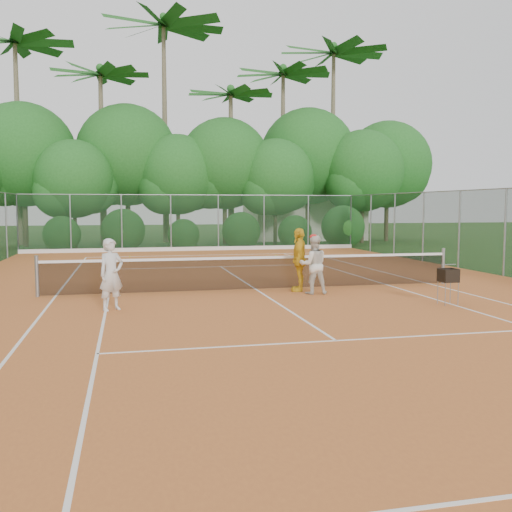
{
  "coord_description": "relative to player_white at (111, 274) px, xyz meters",
  "views": [
    {
      "loc": [
        -3.6,
        -15.82,
        2.41
      ],
      "look_at": [
        -0.28,
        -1.2,
        1.1
      ],
      "focal_mm": 40.0,
      "sensor_mm": 36.0,
      "label": 1
    }
  ],
  "objects": [
    {
      "name": "ground",
      "position": [
        3.97,
        2.42,
        -0.85
      ],
      "size": [
        120.0,
        120.0,
        0.0
      ],
      "primitive_type": "plane",
      "color": "#25491A",
      "rests_on": "ground"
    },
    {
      "name": "clay_court",
      "position": [
        3.97,
        2.42,
        -0.84
      ],
      "size": [
        18.0,
        36.0,
        0.02
      ],
      "primitive_type": "cube",
      "color": "#BB642B",
      "rests_on": "ground"
    },
    {
      "name": "club_building",
      "position": [
        12.97,
        26.42,
        0.65
      ],
      "size": [
        8.0,
        5.0,
        3.0
      ],
      "primitive_type": "cube",
      "color": "beige",
      "rests_on": "ground"
    },
    {
      "name": "tennis_net",
      "position": [
        3.97,
        2.42,
        -0.32
      ],
      "size": [
        11.97,
        0.1,
        1.1
      ],
      "color": "gray",
      "rests_on": "clay_court"
    },
    {
      "name": "player_white",
      "position": [
        0.0,
        0.0,
        0.0
      ],
      "size": [
        0.72,
        0.66,
        1.66
      ],
      "primitive_type": "imported",
      "rotation": [
        0.0,
        0.0,
        0.56
      ],
      "color": "silver",
      "rests_on": "clay_court"
    },
    {
      "name": "player_center_grp",
      "position": [
        5.32,
        1.32,
        -0.02
      ],
      "size": [
        0.83,
        0.68,
        1.64
      ],
      "color": "silver",
      "rests_on": "clay_court"
    },
    {
      "name": "player_yellow",
      "position": [
        5.09,
        1.91,
        0.06
      ],
      "size": [
        0.78,
        1.13,
        1.78
      ],
      "primitive_type": "imported",
      "rotation": [
        0.0,
        0.0,
        -1.93
      ],
      "color": "yellow",
      "rests_on": "clay_court"
    },
    {
      "name": "ball_hopper",
      "position": [
        7.97,
        -1.04,
        -0.13
      ],
      "size": [
        0.39,
        0.39,
        0.88
      ],
      "rotation": [
        0.0,
        0.0,
        -0.3
      ],
      "color": "gray",
      "rests_on": "clay_court"
    },
    {
      "name": "stray_ball_a",
      "position": [
        0.48,
        14.02,
        -0.8
      ],
      "size": [
        0.07,
        0.07,
        0.07
      ],
      "primitive_type": "sphere",
      "color": "yellow",
      "rests_on": "clay_court"
    },
    {
      "name": "stray_ball_b",
      "position": [
        7.35,
        13.0,
        -0.8
      ],
      "size": [
        0.07,
        0.07,
        0.07
      ],
      "primitive_type": "sphere",
      "color": "#B3C72E",
      "rests_on": "clay_court"
    },
    {
      "name": "stray_ball_c",
      "position": [
        6.08,
        11.23,
        -0.8
      ],
      "size": [
        0.07,
        0.07,
        0.07
      ],
      "primitive_type": "sphere",
      "color": "#C0E134",
      "rests_on": "clay_court"
    },
    {
      "name": "court_markings",
      "position": [
        3.97,
        2.42,
        -0.83
      ],
      "size": [
        11.03,
        23.83,
        0.01
      ],
      "color": "white",
      "rests_on": "clay_court"
    },
    {
      "name": "fence_back",
      "position": [
        3.97,
        17.42,
        0.67
      ],
      "size": [
        18.07,
        0.07,
        3.0
      ],
      "color": "#19381E",
      "rests_on": "clay_court"
    },
    {
      "name": "tropical_treeline",
      "position": [
        5.4,
        22.64,
        4.26
      ],
      "size": [
        32.1,
        8.49,
        15.03
      ],
      "color": "brown",
      "rests_on": "ground"
    }
  ]
}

